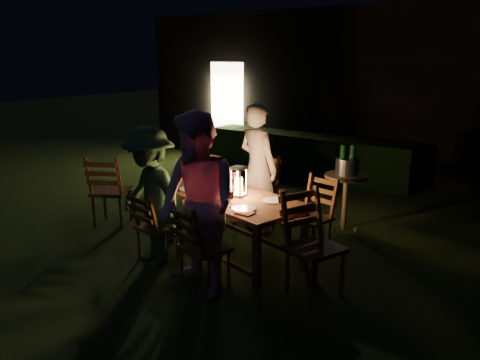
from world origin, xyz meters
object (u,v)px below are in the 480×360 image
Objects in this scene: chair_end at (313,263)px; bottle_table at (219,180)px; person_house_side at (258,168)px; person_opp_right at (198,205)px; lantern at (239,183)px; chair_far_left at (255,207)px; bottle_bucket_a at (342,163)px; chair_near_left at (157,239)px; person_opp_left at (150,196)px; side_table at (346,181)px; chair_far_right at (311,229)px; chair_spare at (111,203)px; chair_near_right at (203,262)px; bottle_bucket_b at (352,163)px; ice_bucket at (347,167)px; dining_table at (233,202)px.

bottle_table is (-1.44, 0.34, 0.55)m from chair_end.
person_house_side is 0.94× the size of person_opp_right.
person_house_side is at bearing 109.72° from lantern.
bottle_bucket_a is at bearing -139.45° from chair_far_left.
chair_near_left is 1.10m from person_opp_right.
person_opp_left is 2.63m from side_table.
chair_end reaches higher than chair_far_right.
chair_spare reaches higher than chair_near_left.
person_opp_right reaches higher than bottle_table.
person_opp_right is (-0.01, -0.05, 0.61)m from chair_near_right.
person_opp_right is at bearing -35.56° from chair_end.
lantern is 1.25× the size of bottle_table.
person_opp_left reaches higher than bottle_bucket_b.
chair_end is at bearing -73.95° from bottle_bucket_a.
chair_far_left is at bearing 119.57° from person_opp_right.
chair_near_left is at bearing -121.42° from ice_bucket.
person_opp_left reaches higher than chair_spare.
chair_far_left reaches higher than chair_near_right.
person_opp_left is at bearing 55.14° from chair_far_right.
bottle_bucket_b reaches higher than chair_far_left.
ice_bucket reaches higher than side_table.
bottle_table is at bearing 97.12° from chair_far_left.
bottle_bucket_b is at bearing 71.69° from person_opp_left.
chair_far_right reaches higher than chair_near_left.
lantern is 0.30m from bottle_table.
bottle_bucket_b reaches higher than chair_far_right.
chair_spare is at bearing -161.89° from dining_table.
chair_far_right is 0.88× the size of chair_end.
chair_near_left is 0.92× the size of chair_near_right.
bottle_table is (0.02, -0.80, 0.55)m from chair_far_left.
person_opp_right is 6.05× the size of ice_bucket.
person_house_side is (-0.96, 0.28, 0.57)m from chair_far_right.
chair_spare is 3.52× the size of ice_bucket.
chair_far_left is 1.34m from ice_bucket.
person_house_side is 5.36× the size of bottle_bucket_a.
chair_near_right is 0.62m from person_opp_right.
bottle_bucket_b is at bearing 91.27° from person_opp_right.
side_table is (0.48, 2.45, -0.23)m from person_opp_right.
person_house_side is 4.90× the size of lantern.
dining_table is at bearing 61.24° from person_opp_left.
chair_spare is at bearing 179.80° from chair_near_right.
chair_far_right is at bearing -91.18° from ice_bucket.
chair_spare is 1.52m from person_opp_left.
chair_end is 3.56× the size of ice_bucket.
chair_far_right is 1.11m from ice_bucket.
ice_bucket is at bearing 95.78° from chair_near_right.
bottle_table is (0.37, 0.70, 0.60)m from chair_near_left.
lantern reaches higher than chair_far_right.
person_opp_right is 5.67× the size of bottle_bucket_b.
person_opp_left is (-1.82, -0.42, 0.46)m from chair_end.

